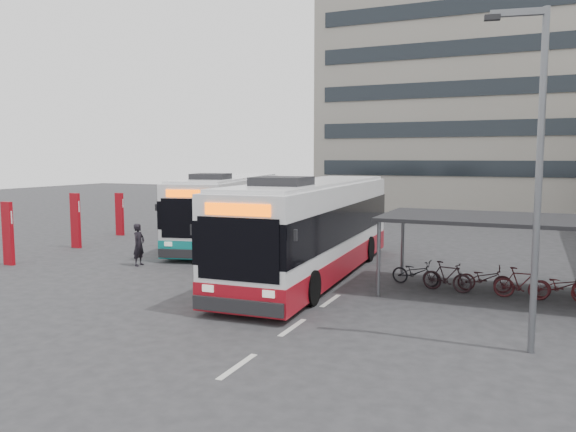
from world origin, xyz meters
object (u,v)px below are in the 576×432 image
at_px(pedestrian, 139,245).
at_px(lamp_post, 535,161).
at_px(bus_teal, 230,210).
at_px(bus_main, 313,229).

bearing_deg(pedestrian, lamp_post, -112.70).
height_order(bus_teal, pedestrian, bus_teal).
distance_m(bus_teal, pedestrian, 7.20).
xyz_separation_m(bus_teal, pedestrian, (-0.25, -7.14, -0.84)).
relative_size(bus_main, lamp_post, 1.70).
relative_size(pedestrian, lamp_post, 0.23).
xyz_separation_m(bus_main, bus_teal, (-7.02, 6.09, -0.06)).
distance_m(bus_main, pedestrian, 7.40).
relative_size(bus_main, bus_teal, 1.02).
height_order(pedestrian, lamp_post, lamp_post).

